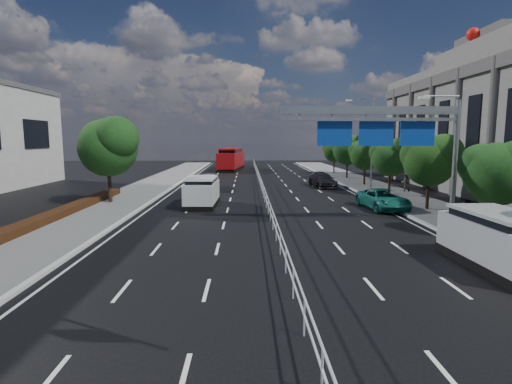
{
  "coord_description": "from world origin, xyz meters",
  "views": [
    {
      "loc": [
        -1.46,
        -12.79,
        5.0
      ],
      "look_at": [
        -0.99,
        6.69,
        2.4
      ],
      "focal_mm": 28.0,
      "sensor_mm": 36.0,
      "label": 1
    }
  ],
  "objects": [
    {
      "name": "ground",
      "position": [
        0.0,
        0.0,
        0.0
      ],
      "size": [
        160.0,
        160.0,
        0.0
      ],
      "primitive_type": "plane",
      "color": "black",
      "rests_on": "ground"
    },
    {
      "name": "kerb_near",
      "position": [
        -9.0,
        0.0,
        0.07
      ],
      "size": [
        0.25,
        140.0,
        0.15
      ],
      "primitive_type": "cube",
      "color": "silver",
      "rests_on": "ground"
    },
    {
      "name": "median_fence",
      "position": [
        0.0,
        22.5,
        0.53
      ],
      "size": [
        0.05,
        85.0,
        1.02
      ],
      "color": "silver",
      "rests_on": "ground"
    },
    {
      "name": "overhead_gantry",
      "position": [
        6.74,
        10.05,
        5.61
      ],
      "size": [
        10.24,
        0.38,
        7.45
      ],
      "color": "gray",
      "rests_on": "ground"
    },
    {
      "name": "streetlight_far",
      "position": [
        10.5,
        26.0,
        5.21
      ],
      "size": [
        2.78,
        2.4,
        9.0
      ],
      "color": "gray",
      "rests_on": "ground"
    },
    {
      "name": "near_tree_back",
      "position": [
        -11.94,
        17.97,
        4.61
      ],
      "size": [
        4.84,
        4.51,
        6.69
      ],
      "color": "black",
      "rests_on": "ground"
    },
    {
      "name": "far_tree_c",
      "position": [
        11.24,
        6.98,
        3.43
      ],
      "size": [
        3.52,
        3.28,
        4.94
      ],
      "color": "black",
      "rests_on": "ground"
    },
    {
      "name": "far_tree_d",
      "position": [
        11.25,
        14.48,
        3.69
      ],
      "size": [
        3.85,
        3.59,
        5.34
      ],
      "color": "black",
      "rests_on": "ground"
    },
    {
      "name": "far_tree_e",
      "position": [
        11.25,
        21.98,
        3.56
      ],
      "size": [
        3.63,
        3.38,
        5.13
      ],
      "color": "black",
      "rests_on": "ground"
    },
    {
      "name": "far_tree_f",
      "position": [
        11.24,
        29.48,
        3.49
      ],
      "size": [
        3.52,
        3.28,
        5.02
      ],
      "color": "black",
      "rests_on": "ground"
    },
    {
      "name": "far_tree_g",
      "position": [
        11.25,
        36.98,
        3.75
      ],
      "size": [
        3.96,
        3.69,
        5.45
      ],
      "color": "black",
      "rests_on": "ground"
    },
    {
      "name": "far_tree_h",
      "position": [
        11.24,
        44.48,
        3.42
      ],
      "size": [
        3.41,
        3.18,
        4.91
      ],
      "color": "black",
      "rests_on": "ground"
    },
    {
      "name": "white_minivan",
      "position": [
        -4.78,
        16.87,
        1.07
      ],
      "size": [
        2.31,
        5.06,
        2.17
      ],
      "rotation": [
        0.0,
        0.0,
        -0.03
      ],
      "color": "black",
      "rests_on": "ground"
    },
    {
      "name": "red_bus",
      "position": [
        -3.9,
        51.66,
        1.83
      ],
      "size": [
        4.16,
        11.99,
        3.51
      ],
      "rotation": [
        0.0,
        0.0,
        -0.12
      ],
      "color": "black",
      "rests_on": "ground"
    },
    {
      "name": "near_car_silver",
      "position": [
        -5.25,
        27.2,
        0.82
      ],
      "size": [
        1.94,
        4.82,
        1.64
      ],
      "primitive_type": "imported",
      "rotation": [
        0.0,
        0.0,
        3.14
      ],
      "color": "#B6BBBF",
      "rests_on": "ground"
    },
    {
      "name": "near_car_dark",
      "position": [
        -3.22,
        62.18,
        0.71
      ],
      "size": [
        2.08,
        4.47,
        1.42
      ],
      "primitive_type": "imported",
      "rotation": [
        0.0,
        0.0,
        3.28
      ],
      "color": "black",
      "rests_on": "ground"
    },
    {
      "name": "silver_minivan",
      "position": [
        8.3,
        2.0,
        1.1
      ],
      "size": [
        2.4,
        5.42,
        2.23
      ],
      "rotation": [
        0.0,
        0.0,
        0.02
      ],
      "color": "black",
      "rests_on": "ground"
    },
    {
      "name": "parked_car_teal",
      "position": [
        8.3,
        15.13,
        0.72
      ],
      "size": [
        2.9,
        5.38,
        1.43
      ],
      "primitive_type": "imported",
      "rotation": [
        0.0,
        0.0,
        0.1
      ],
      "color": "#17685E",
      "rests_on": "ground"
    },
    {
      "name": "parked_car_dark",
      "position": [
        6.5,
        28.39,
        0.72
      ],
      "size": [
        2.58,
        5.18,
        1.45
      ],
      "primitive_type": "imported",
      "rotation": [
        0.0,
        0.0,
        0.11
      ],
      "color": "black",
      "rests_on": "ground"
    },
    {
      "name": "pedestrian_a",
      "position": [
        9.94,
        7.32,
        1.0
      ],
      "size": [
        0.74,
        0.73,
        1.72
      ],
      "primitive_type": "imported",
      "rotation": [
        0.0,
        0.0,
        3.9
      ],
      "color": "gray",
      "rests_on": "sidewalk_far"
    },
    {
      "name": "pedestrian_b",
      "position": [
        13.4,
        23.8,
        0.94
      ],
      "size": [
        0.95,
        0.85,
        1.61
      ],
      "primitive_type": "imported",
      "rotation": [
        0.0,
        0.0,
        2.77
      ],
      "color": "gray",
      "rests_on": "sidewalk_far"
    }
  ]
}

